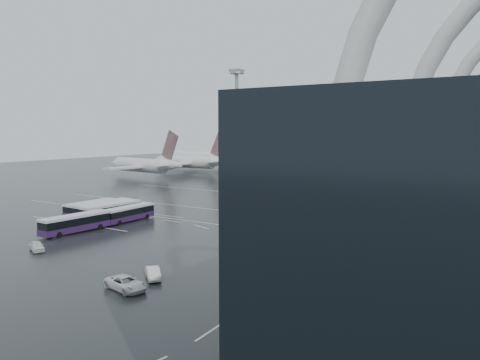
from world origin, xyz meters
The scene contains 26 objects.
ground centered at (0.00, 0.00, 0.00)m, with size 420.00×420.00×0.00m, color black.
lane_marking_near centered at (0.00, -2.00, 0.01)m, with size 120.00×0.25×0.01m, color silver.
lane_marking_mid centered at (0.00, 12.00, 0.01)m, with size 120.00×0.25×0.01m, color silver.
lane_marking_far centered at (0.00, 40.00, 0.01)m, with size 120.00×0.25×0.01m, color silver.
bus_bay_line_south centered at (-24.00, -16.00, 0.01)m, with size 28.00×0.25×0.01m, color silver.
bus_bay_line_north centered at (-24.00, 0.00, 0.01)m, with size 28.00×0.25×0.01m, color silver.
airliner_main centered at (7.19, 30.75, 4.42)m, with size 52.07×45.27×17.64m.
airliner_gate_b centered at (8.73, 82.21, 4.71)m, with size 53.17×47.19×18.83m.
airliner_gate_c centered at (16.80, 125.34, 5.07)m, with size 56.84×51.90×20.26m.
jet_remote_west centered at (-76.58, 58.49, 4.83)m, with size 42.98×34.71×18.70m.
jet_remote_mid centered at (-74.44, 85.26, 4.77)m, with size 42.25×33.98×18.49m.
jet_remote_far centered at (-90.16, 113.13, 5.17)m, with size 46.01×37.13×20.01m.
bus_row_near_a centered at (-28.91, -8.32, 1.68)m, with size 3.13×12.46×3.06m.
bus_row_near_b centered at (-24.55, -8.97, 1.87)m, with size 3.73×13.96×3.41m.
bus_row_near_c centered at (-21.34, -9.35, 1.87)m, with size 3.81×13.95×3.40m.
bus_row_near_d centered at (-16.99, -8.74, 1.68)m, with size 3.24×12.49×3.06m.
bus_row_far_c centered at (-17.30, -21.58, 1.80)m, with size 3.85×13.44×3.27m.
van_curve_a centered at (13.16, -38.84, 0.81)m, with size 2.67×5.79×1.61m, color silver.
van_curve_b centered at (-11.47, -33.39, 0.75)m, with size 1.78×4.41×1.50m, color silver.
van_curve_c centered at (12.99, -34.06, 0.73)m, with size 1.55×4.45×1.46m, color silver.
floodlight_mast centered at (-0.98, 7.09, 19.50)m, with size 2.38×2.38×31.00m.
gse_cart_belly_a centered at (23.22, 17.81, 0.58)m, with size 2.13×1.26×1.16m, color gold.
gse_cart_belly_b centered at (22.30, 25.36, 0.61)m, with size 2.22×1.31×1.21m, color slate.
gse_cart_belly_c centered at (9.88, 16.78, 0.59)m, with size 2.16×1.28×1.18m, color gold.
gse_cart_belly_d centered at (26.84, 21.14, 0.57)m, with size 2.10×1.24×1.15m, color slate.
gse_cart_belly_e centered at (18.59, 31.30, 0.69)m, with size 2.52×1.49×1.38m, color gold.
Camera 1 is at (52.21, -76.10, 18.30)m, focal length 35.00 mm.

